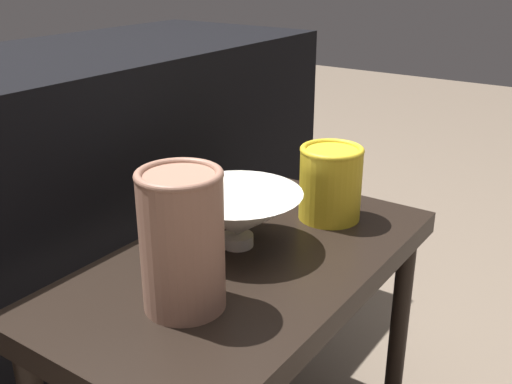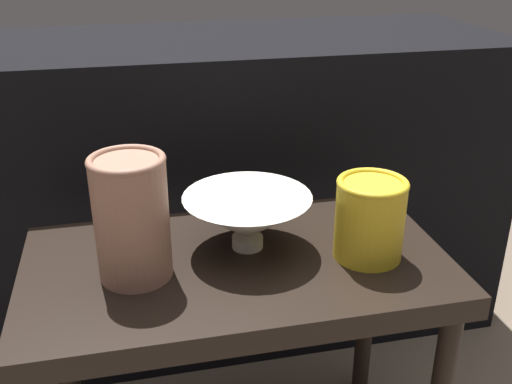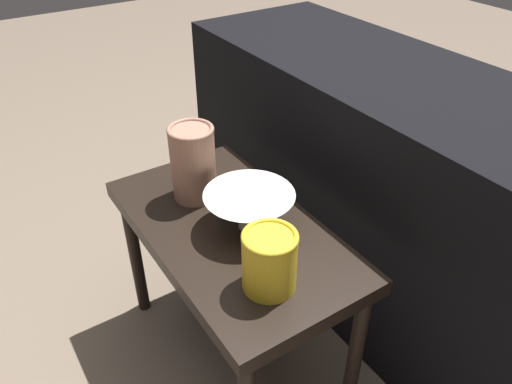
% 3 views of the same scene
% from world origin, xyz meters
% --- Properties ---
extents(ground_plane, '(8.00, 8.00, 0.00)m').
position_xyz_m(ground_plane, '(0.00, 0.00, 0.00)').
color(ground_plane, '#6B5B4C').
extents(table, '(0.69, 0.38, 0.47)m').
position_xyz_m(table, '(0.00, 0.00, 0.41)').
color(table, black).
rests_on(table, ground_plane).
extents(couch_backdrop, '(1.47, 0.50, 0.74)m').
position_xyz_m(couch_backdrop, '(0.00, 0.54, 0.37)').
color(couch_backdrop, black).
rests_on(couch_backdrop, ground_plane).
extents(bowl, '(0.21, 0.21, 0.09)m').
position_xyz_m(bowl, '(0.03, 0.04, 0.53)').
color(bowl, silver).
rests_on(bowl, table).
extents(vase_textured_left, '(0.12, 0.12, 0.20)m').
position_xyz_m(vase_textured_left, '(-0.16, -0.01, 0.57)').
color(vase_textured_left, '#996B56').
rests_on(vase_textured_left, table).
extents(vase_colorful_right, '(0.11, 0.11, 0.14)m').
position_xyz_m(vase_colorful_right, '(0.21, -0.04, 0.54)').
color(vase_colorful_right, gold).
rests_on(vase_colorful_right, table).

